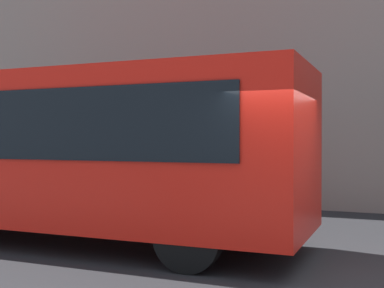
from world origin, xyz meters
TOP-DOWN VIEW (x-y plane):
  - ground_plane at (0.00, 0.00)m, footprint 60.00×60.00m
  - red_bus at (4.86, -0.58)m, footprint 9.05×2.54m

SIDE VIEW (x-z plane):
  - ground_plane at x=0.00m, z-range 0.00..0.00m
  - red_bus at x=4.86m, z-range 0.14..3.22m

